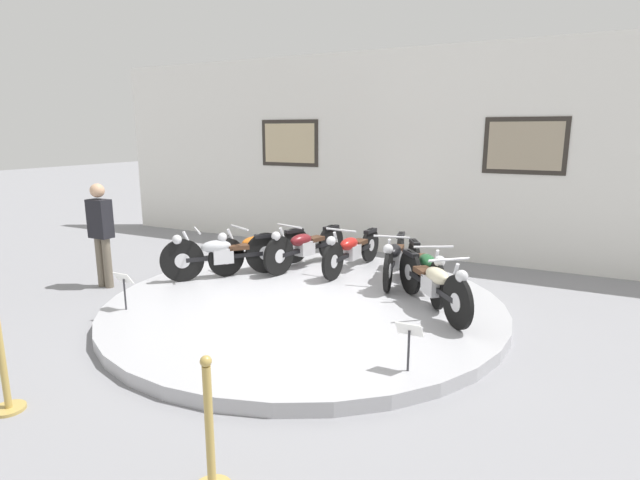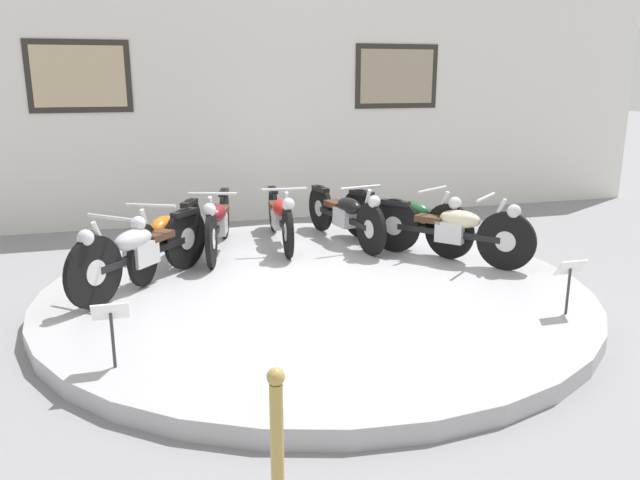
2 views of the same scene
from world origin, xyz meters
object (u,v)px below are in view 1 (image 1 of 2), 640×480
motorcycle_silver (223,253)px  motorcycle_black (394,256)px  motorcycle_red (352,249)px  motorcycle_cream (433,282)px  stanchion_post_right_of_entry (210,447)px  visitor_standing (101,229)px  stanchion_post_left_of_entry (4,375)px  info_placard_front_centre (409,336)px  motorcycle_orange (260,248)px  motorcycle_green (425,268)px  motorcycle_maroon (305,245)px  info_placard_front_left (124,283)px

motorcycle_silver → motorcycle_black: 2.75m
motorcycle_red → motorcycle_cream: (1.71, -1.29, 0.02)m
stanchion_post_right_of_entry → visitor_standing: bearing=146.8°
motorcycle_cream → stanchion_post_left_of_entry: stanchion_post_left_of_entry is taller
info_placard_front_centre → motorcycle_cream: bearing=97.0°
motorcycle_black → visitor_standing: 4.68m
motorcycle_silver → motorcycle_cream: 3.41m
motorcycle_orange → motorcycle_green: motorcycle_green is taller
motorcycle_silver → motorcycle_green: 3.20m
motorcycle_silver → motorcycle_orange: bearing=66.6°
motorcycle_maroon → motorcycle_green: 2.28m
motorcycle_green → motorcycle_cream: motorcycle_cream is taller
motorcycle_silver → motorcycle_maroon: size_ratio=0.80×
motorcycle_green → info_placard_front_centre: (0.50, -2.45, -0.02)m
motorcycle_silver → stanchion_post_left_of_entry: (0.55, -3.87, -0.21)m
info_placard_front_centre → visitor_standing: 5.43m
motorcycle_maroon → stanchion_post_left_of_entry: stanchion_post_left_of_entry is taller
motorcycle_orange → info_placard_front_left: size_ratio=3.56×
motorcycle_cream → stanchion_post_right_of_entry: size_ratio=1.51×
motorcycle_silver → motorcycle_green: size_ratio=0.88×
motorcycle_orange → stanchion_post_right_of_entry: 5.20m
motorcycle_silver → stanchion_post_left_of_entry: stanchion_post_left_of_entry is taller
motorcycle_green → stanchion_post_right_of_entry: bearing=-93.4°
motorcycle_orange → motorcycle_cream: (3.13, -0.65, 0.01)m
visitor_standing → motorcycle_cream: bearing=9.7°
motorcycle_silver → visitor_standing: bearing=-152.7°
motorcycle_cream → info_placard_front_centre: motorcycle_cream is taller
motorcycle_orange → visitor_standing: bearing=-142.3°
motorcycle_orange → motorcycle_silver: bearing=-113.4°
motorcycle_silver → info_placard_front_centre: motorcycle_silver is taller
motorcycle_black → motorcycle_cream: bearing=-51.2°
motorcycle_cream → visitor_standing: (-5.11, -0.88, 0.40)m
motorcycle_silver → motorcycle_cream: bearing=-0.0°
info_placard_front_centre → motorcycle_red: bearing=122.0°
motorcycle_green → stanchion_post_left_of_entry: (-2.58, -4.52, -0.20)m
info_placard_front_left → motorcycle_red: bearing=58.1°
motorcycle_silver → motorcycle_green: motorcycle_silver is taller
motorcycle_maroon → motorcycle_green: (2.23, -0.47, -0.00)m
motorcycle_red → motorcycle_cream: bearing=-37.0°
motorcycle_silver → info_placard_front_centre: size_ratio=3.05×
motorcycle_orange → stanchion_post_right_of_entry: stanchion_post_right_of_entry is taller
motorcycle_black → motorcycle_cream: (0.90, -1.12, 0.01)m
motorcycle_silver → motorcycle_orange: 0.71m
motorcycle_maroon → motorcycle_red: motorcycle_maroon is taller
visitor_standing → stanchion_post_right_of_entry: size_ratio=1.64×
motorcycle_orange → stanchion_post_left_of_entry: stanchion_post_left_of_entry is taller
motorcycle_orange → info_placard_front_centre: (3.35, -2.45, -0.02)m
motorcycle_orange → info_placard_front_left: motorcycle_orange is taller
motorcycle_cream → motorcycle_green: bearing=113.2°
motorcycle_cream → info_placard_front_left: 4.06m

